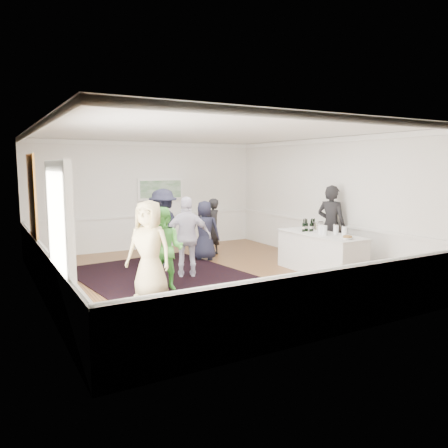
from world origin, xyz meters
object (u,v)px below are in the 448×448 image
serving_table (321,253)px  guest_lilac (188,237)px  guest_tan (149,249)px  guest_green (164,249)px  nut_bowl (347,238)px  bartender (331,225)px  guest_navy (205,230)px  guest_dark_a (163,228)px  guest_dark_b (212,227)px  ice_bucket (318,227)px

serving_table → guest_lilac: bearing=157.8°
guest_tan → guest_green: (0.44, 0.34, -0.09)m
guest_tan → nut_bowl: guest_tan is taller
serving_table → bartender: 1.05m
guest_tan → guest_navy: guest_tan is taller
guest_lilac → guest_navy: guest_lilac is taller
guest_dark_a → guest_navy: 1.23m
guest_tan → guest_dark_b: (2.89, 2.92, -0.13)m
serving_table → nut_bowl: bearing=-94.7°
bartender → guest_dark_b: bartender is taller
guest_lilac → guest_dark_b: bearing=-108.1°
guest_green → ice_bucket: size_ratio=6.42×
bartender → guest_navy: bartender is taller
bartender → nut_bowl: size_ratio=7.98×
guest_lilac → guest_tan: bearing=62.4°
guest_dark_b → guest_navy: bearing=18.0°
guest_green → guest_navy: (2.00, 2.16, -0.05)m
ice_bucket → nut_bowl: ice_bucket is taller
guest_green → serving_table: bearing=36.8°
serving_table → guest_lilac: guest_lilac is taller
guest_lilac → nut_bowl: (2.79, -2.06, 0.06)m
serving_table → guest_navy: guest_navy is taller
serving_table → guest_green: bearing=173.2°
guest_dark_b → guest_tan: bearing=19.8°
guest_lilac → ice_bucket: 3.10m
nut_bowl → bartender: bearing=59.0°
guest_dark_b → guest_navy: size_ratio=1.01×
guest_tan → nut_bowl: bearing=34.9°
guest_tan → guest_dark_b: bearing=94.0°
bartender → guest_dark_b: (-2.01, 2.54, -0.21)m
ice_bucket → serving_table: bearing=-111.1°
ice_bucket → guest_dark_a: bearing=143.1°
serving_table → guest_dark_a: 3.86m
guest_lilac → guest_dark_a: guest_dark_a is taller
guest_dark_b → nut_bowl: size_ratio=6.30×
bartender → guest_green: bearing=68.8°
serving_table → bartender: bearing=32.8°
guest_green → nut_bowl: (3.63, -1.34, 0.13)m
guest_lilac → nut_bowl: bearing=166.2°
ice_bucket → guest_navy: bearing=126.9°
guest_green → guest_lilac: 1.11m
serving_table → ice_bucket: (0.08, 0.21, 0.57)m
guest_dark_a → guest_dark_b: 1.76m
guest_green → guest_dark_a: guest_dark_a is taller
serving_table → nut_bowl: nut_bowl is taller
guest_lilac → ice_bucket: guest_lilac is taller
guest_green → guest_lilac: guest_lilac is taller
guest_green → guest_dark_a: 2.18m
serving_table → guest_tan: (-4.15, 0.10, 0.46)m
serving_table → guest_tan: guest_tan is taller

